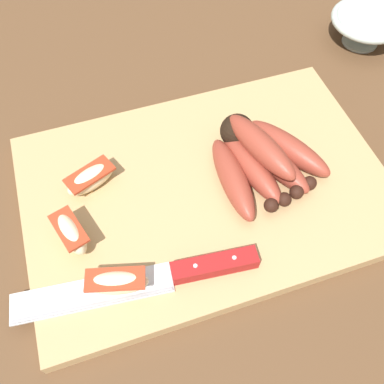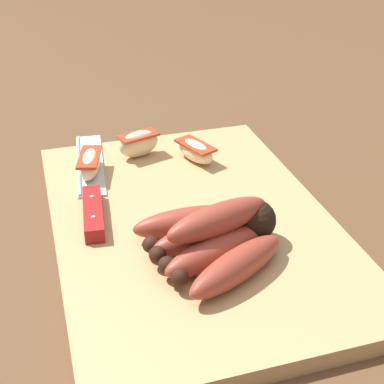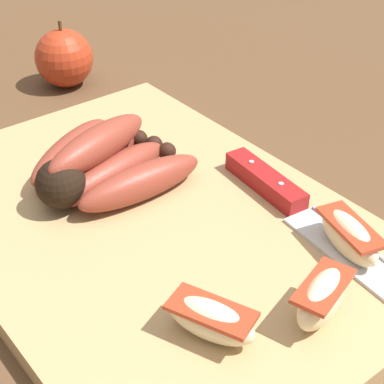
{
  "view_description": "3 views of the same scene",
  "coord_description": "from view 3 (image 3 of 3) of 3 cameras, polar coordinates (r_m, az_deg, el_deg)",
  "views": [
    {
      "loc": [
        -0.14,
        -0.29,
        0.48
      ],
      "look_at": [
        -0.04,
        -0.01,
        0.03
      ],
      "focal_mm": 39.87,
      "sensor_mm": 36.0,
      "label": 1
    },
    {
      "loc": [
        0.51,
        -0.16,
        0.38
      ],
      "look_at": [
        -0.04,
        0.01,
        0.04
      ],
      "focal_mm": 52.3,
      "sensor_mm": 36.0,
      "label": 2
    },
    {
      "loc": [
        -0.4,
        0.25,
        0.36
      ],
      "look_at": [
        -0.05,
        -0.02,
        0.05
      ],
      "focal_mm": 58.83,
      "sensor_mm": 36.0,
      "label": 3
    }
  ],
  "objects": [
    {
      "name": "apple_wedge_far",
      "position": [
        0.47,
        11.69,
        -9.38
      ],
      "size": [
        0.04,
        0.07,
        0.04
      ],
      "color": "beige",
      "rests_on": "cutting_board"
    },
    {
      "name": "apple_wedge_middle",
      "position": [
        0.45,
        1.73,
        -11.47
      ],
      "size": [
        0.07,
        0.05,
        0.03
      ],
      "color": "beige",
      "rests_on": "cutting_board"
    },
    {
      "name": "ground_plane",
      "position": [
        0.59,
        -4.81,
        -2.96
      ],
      "size": [
        6.0,
        6.0,
        0.0
      ],
      "primitive_type": "plane",
      "color": "brown"
    },
    {
      "name": "apple_wedge_near",
      "position": [
        0.53,
        14.07,
        -3.9
      ],
      "size": [
        0.07,
        0.04,
        0.03
      ],
      "color": "beige",
      "rests_on": "cutting_board"
    },
    {
      "name": "chefs_knife",
      "position": [
        0.57,
        9.65,
        -1.46
      ],
      "size": [
        0.28,
        0.06,
        0.02
      ],
      "color": "silver",
      "rests_on": "cutting_board"
    },
    {
      "name": "banana_bunch",
      "position": [
        0.6,
        -8.33,
        2.54
      ],
      "size": [
        0.15,
        0.15,
        0.06
      ],
      "color": "black",
      "rests_on": "cutting_board"
    },
    {
      "name": "cutting_board",
      "position": [
        0.57,
        -3.57,
        -3.04
      ],
      "size": [
        0.47,
        0.32,
        0.02
      ],
      "primitive_type": "cube",
      "color": "tan",
      "rests_on": "ground_plane"
    },
    {
      "name": "whole_apple",
      "position": [
        0.85,
        -11.52,
        11.81
      ],
      "size": [
        0.08,
        0.08,
        0.09
      ],
      "color": "#AD3319",
      "rests_on": "ground_plane"
    }
  ]
}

